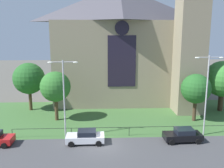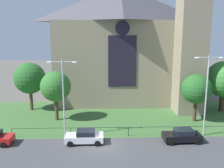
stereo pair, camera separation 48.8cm
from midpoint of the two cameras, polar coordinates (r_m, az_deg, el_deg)
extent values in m
plane|color=#56544C|center=(36.90, -2.38, -7.34)|extent=(160.00, 160.00, 0.00)
cube|color=#424244|center=(25.84, -2.21, -15.97)|extent=(120.00, 8.00, 0.01)
cube|color=#3D6633|center=(35.01, -2.36, -8.40)|extent=(120.00, 20.00, 0.01)
cube|color=gray|center=(44.73, 1.28, 5.20)|extent=(22.00, 12.00, 14.00)
pyramid|color=#47444C|center=(44.75, 1.34, 18.04)|extent=(22.00, 12.00, 6.00)
cube|color=black|center=(38.66, 1.91, 5.24)|extent=(4.40, 0.16, 8.00)
cylinder|color=black|center=(38.43, 1.96, 12.82)|extent=(2.20, 0.15, 2.20)
cube|color=gray|center=(38.74, 17.17, 6.69)|extent=(4.00, 4.00, 18.00)
cylinder|color=black|center=(29.64, 3.52, -9.93)|extent=(27.29, 0.05, 0.05)
cylinder|color=black|center=(31.51, -22.47, -10.56)|extent=(0.07, 0.07, 1.10)
cylinder|color=black|center=(29.92, -9.85, -11.01)|extent=(0.07, 0.07, 1.10)
cylinder|color=black|center=(29.85, 3.50, -10.91)|extent=(0.07, 0.07, 1.10)
cylinder|color=black|center=(31.30, 16.23, -10.28)|extent=(0.07, 0.07, 1.10)
cylinder|color=#4C3823|center=(35.57, -13.10, -5.63)|extent=(0.48, 0.48, 3.24)
sphere|color=#2D6B28|center=(34.77, -13.34, -0.59)|extent=(4.19, 4.19, 4.19)
cylinder|color=#423021|center=(42.41, 23.52, -3.67)|extent=(0.78, 0.78, 3.02)
sphere|color=#387F33|center=(41.67, 23.91, 1.11)|extent=(5.56, 5.56, 5.56)
cylinder|color=#423021|center=(36.24, 18.15, -5.74)|extent=(0.49, 0.49, 3.06)
sphere|color=#235B23|center=(35.48, 18.45, -1.02)|extent=(4.07, 4.07, 4.07)
cylinder|color=#4C3823|center=(41.34, -18.65, -3.51)|extent=(0.50, 0.50, 3.28)
sphere|color=#235B23|center=(40.61, -18.97, 1.23)|extent=(4.89, 4.89, 4.89)
cylinder|color=#B2B2B7|center=(28.64, -11.47, -3.66)|extent=(0.16, 0.16, 9.09)
cylinder|color=#B2B2B7|center=(27.96, -13.25, 4.97)|extent=(1.40, 0.10, 0.10)
cylinder|color=#B2B2B7|center=(27.74, -10.39, 5.04)|extent=(1.40, 0.10, 0.10)
ellipsoid|color=white|center=(28.10, -14.65, 4.83)|extent=(0.57, 0.26, 0.20)
ellipsoid|color=white|center=(27.66, -8.95, 4.96)|extent=(0.57, 0.26, 0.20)
cylinder|color=#B2B2B7|center=(30.71, 20.53, -2.72)|extent=(0.16, 0.16, 9.53)
cylinder|color=#B2B2B7|center=(29.70, 19.90, 5.82)|extent=(1.40, 0.10, 0.10)
cylinder|color=#B2B2B7|center=(30.26, 22.36, 5.74)|extent=(1.40, 0.10, 0.10)
ellipsoid|color=white|center=(29.44, 18.63, 5.76)|extent=(0.57, 0.26, 0.20)
ellipsoid|color=white|center=(30.56, 23.55, 5.60)|extent=(0.57, 0.26, 0.20)
cylinder|color=black|center=(30.81, -22.87, -11.57)|extent=(0.64, 0.23, 0.64)
cylinder|color=black|center=(29.28, -24.14, -12.90)|extent=(0.64, 0.23, 0.64)
cube|color=silver|center=(28.14, -6.71, -12.28)|extent=(4.22, 1.84, 0.70)
cube|color=black|center=(27.88, -6.32, -11.10)|extent=(2.02, 1.62, 0.55)
cylinder|color=black|center=(27.58, -9.94, -13.56)|extent=(0.64, 0.23, 0.64)
cylinder|color=black|center=(29.21, -9.54, -12.06)|extent=(0.64, 0.23, 0.64)
cylinder|color=black|center=(27.39, -3.65, -13.58)|extent=(0.64, 0.23, 0.64)
cylinder|color=black|center=(29.03, -3.63, -12.07)|extent=(0.64, 0.23, 0.64)
cube|color=black|center=(29.42, 15.49, -11.54)|extent=(4.26, 1.95, 0.70)
cube|color=black|center=(29.26, 15.93, -10.38)|extent=(2.06, 1.67, 0.55)
cylinder|color=black|center=(28.30, 13.22, -13.02)|extent=(0.65, 0.24, 0.64)
cylinder|color=black|center=(29.87, 12.15, -11.62)|extent=(0.65, 0.24, 0.64)
cylinder|color=black|center=(29.30, 18.84, -12.47)|extent=(0.65, 0.24, 0.64)
cylinder|color=black|center=(30.82, 17.49, -11.17)|extent=(0.65, 0.24, 0.64)
camera|label=1|loc=(0.24, -90.42, -0.08)|focal=39.56mm
camera|label=2|loc=(0.24, 89.58, 0.08)|focal=39.56mm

